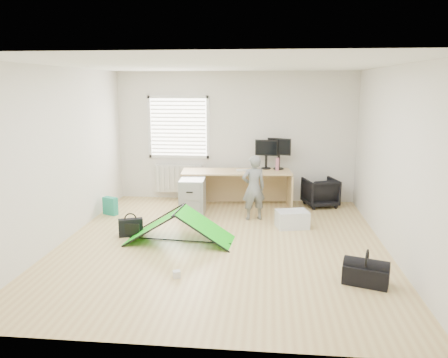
# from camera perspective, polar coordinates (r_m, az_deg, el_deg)

# --- Properties ---
(ground) EXTENTS (5.50, 5.50, 0.00)m
(ground) POSITION_cam_1_polar(r_m,az_deg,el_deg) (6.86, -0.34, -8.49)
(ground) COLOR tan
(ground) RESTS_ON ground
(back_wall) EXTENTS (5.00, 0.02, 2.70)m
(back_wall) POSITION_cam_1_polar(r_m,az_deg,el_deg) (9.22, 1.47, 5.50)
(back_wall) COLOR silver
(back_wall) RESTS_ON ground
(window) EXTENTS (1.20, 0.06, 1.20)m
(window) POSITION_cam_1_polar(r_m,az_deg,el_deg) (9.33, -5.96, 6.75)
(window) COLOR silver
(window) RESTS_ON back_wall
(radiator) EXTENTS (1.00, 0.12, 0.60)m
(radiator) POSITION_cam_1_polar(r_m,az_deg,el_deg) (9.45, -5.87, 0.08)
(radiator) COLOR silver
(radiator) RESTS_ON back_wall
(desk) EXTENTS (2.23, 0.90, 0.74)m
(desk) POSITION_cam_1_polar(r_m,az_deg,el_deg) (8.80, 1.62, -1.31)
(desk) COLOR tan
(desk) RESTS_ON ground
(filing_cabinet) EXTENTS (0.49, 0.63, 0.70)m
(filing_cabinet) POSITION_cam_1_polar(r_m,az_deg,el_deg) (8.26, -4.12, -2.36)
(filing_cabinet) COLOR #9C9FA1
(filing_cabinet) RESTS_ON ground
(monitor_left) EXTENTS (0.47, 0.17, 0.44)m
(monitor_left) POSITION_cam_1_polar(r_m,az_deg,el_deg) (8.95, 5.53, 2.72)
(monitor_left) COLOR black
(monitor_left) RESTS_ON desk
(monitor_right) EXTENTS (0.49, 0.27, 0.47)m
(monitor_right) POSITION_cam_1_polar(r_m,az_deg,el_deg) (8.95, 7.17, 2.77)
(monitor_right) COLOR black
(monitor_right) RESTS_ON desk
(keyboard) EXTENTS (0.51, 0.26, 0.02)m
(keyboard) POSITION_cam_1_polar(r_m,az_deg,el_deg) (8.76, 3.22, 1.16)
(keyboard) COLOR beige
(keyboard) RESTS_ON desk
(thermos) EXTENTS (0.09, 0.09, 0.25)m
(thermos) POSITION_cam_1_polar(r_m,az_deg,el_deg) (8.82, 6.99, 1.93)
(thermos) COLOR #B46579
(thermos) RESTS_ON desk
(office_chair) EXTENTS (0.77, 0.78, 0.58)m
(office_chair) POSITION_cam_1_polar(r_m,az_deg,el_deg) (9.09, 12.46, -1.69)
(office_chair) COLOR black
(office_chair) RESTS_ON ground
(person) EXTENTS (0.50, 0.41, 1.19)m
(person) POSITION_cam_1_polar(r_m,az_deg,el_deg) (7.93, 3.89, -1.15)
(person) COLOR slate
(person) RESTS_ON ground
(kite) EXTENTS (1.72, 0.87, 0.52)m
(kite) POSITION_cam_1_polar(r_m,az_deg,el_deg) (6.92, -5.89, -6.10)
(kite) COLOR #18E115
(kite) RESTS_ON ground
(storage_crate) EXTENTS (0.60, 0.49, 0.30)m
(storage_crate) POSITION_cam_1_polar(r_m,az_deg,el_deg) (7.67, 8.89, -5.20)
(storage_crate) COLOR silver
(storage_crate) RESTS_ON ground
(tote_bag) EXTENTS (0.31, 0.23, 0.34)m
(tote_bag) POSITION_cam_1_polar(r_m,az_deg,el_deg) (8.59, -14.63, -3.43)
(tote_bag) COLOR #1D896F
(tote_bag) RESTS_ON ground
(laptop_bag) EXTENTS (0.41, 0.24, 0.29)m
(laptop_bag) POSITION_cam_1_polar(r_m,az_deg,el_deg) (7.32, -12.08, -6.21)
(laptop_bag) COLOR black
(laptop_bag) RESTS_ON ground
(white_box) EXTENTS (0.12, 0.12, 0.09)m
(white_box) POSITION_cam_1_polar(r_m,az_deg,el_deg) (5.76, -6.20, -12.25)
(white_box) COLOR silver
(white_box) RESTS_ON ground
(duffel_bag) EXTENTS (0.60, 0.44, 0.24)m
(duffel_bag) POSITION_cam_1_polar(r_m,az_deg,el_deg) (5.80, 18.03, -11.85)
(duffel_bag) COLOR black
(duffel_bag) RESTS_ON ground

